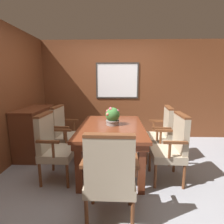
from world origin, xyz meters
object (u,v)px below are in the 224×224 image
at_px(chair_right_near, 172,145).
at_px(sideboard_cabinet, 35,131).
at_px(chair_right_far, 161,132).
at_px(dining_table, 112,131).
at_px(potted_plant, 112,116).
at_px(chair_left_far, 64,131).
at_px(chair_left_near, 53,144).
at_px(chair_head_near, 110,175).

distance_m(chair_right_near, sideboard_cabinet, 2.62).
distance_m(chair_right_near, chair_right_far, 0.67).
height_order(dining_table, chair_right_near, chair_right_near).
bearing_deg(chair_right_near, potted_plant, -111.66).
relative_size(chair_left_far, potted_plant, 3.38).
bearing_deg(chair_left_near, sideboard_cabinet, 39.96).
bearing_deg(chair_left_near, chair_right_far, -66.83).
relative_size(chair_head_near, chair_left_far, 1.00).
xyz_separation_m(dining_table, chair_right_near, (0.90, -0.33, -0.10)).
bearing_deg(dining_table, chair_right_far, 20.53).
distance_m(chair_left_far, sideboard_cabinet, 0.68).
relative_size(dining_table, chair_left_near, 1.51).
relative_size(chair_right_near, sideboard_cabinet, 0.99).
bearing_deg(chair_left_far, dining_table, -106.93).
bearing_deg(chair_right_far, chair_head_near, -25.39).
distance_m(chair_left_near, sideboard_cabinet, 1.14).
xyz_separation_m(chair_right_near, sideboard_cabinet, (-2.46, 0.88, -0.08)).
xyz_separation_m(chair_right_near, chair_right_far, (0.01, 0.67, 0.00)).
xyz_separation_m(chair_head_near, potted_plant, (-0.01, 1.21, 0.35)).
distance_m(chair_right_far, sideboard_cabinet, 2.48).
bearing_deg(sideboard_cabinet, chair_left_far, -16.76).
distance_m(chair_head_near, potted_plant, 1.26).
bearing_deg(potted_plant, chair_left_far, 161.63).
distance_m(potted_plant, sideboard_cabinet, 1.71).
bearing_deg(chair_left_far, chair_left_near, -171.80).
xyz_separation_m(chair_right_near, potted_plant, (-0.89, 0.37, 0.35)).
bearing_deg(chair_head_near, chair_right_near, -135.43).
bearing_deg(chair_left_near, chair_left_far, 5.98).
height_order(potted_plant, sideboard_cabinet, potted_plant).
xyz_separation_m(potted_plant, sideboard_cabinet, (-1.57, 0.50, -0.43)).
bearing_deg(chair_left_far, potted_plant, -104.14).
relative_size(chair_left_far, chair_left_near, 1.00).
relative_size(chair_left_near, potted_plant, 3.38).
bearing_deg(chair_left_far, chair_right_near, -106.32).
bearing_deg(dining_table, chair_left_far, 158.84).
height_order(chair_right_far, potted_plant, potted_plant).
bearing_deg(sideboard_cabinet, chair_left_near, -52.06).
height_order(chair_right_near, sideboard_cabinet, chair_right_near).
bearing_deg(chair_left_near, dining_table, -66.17).
bearing_deg(sideboard_cabinet, chair_head_near, -47.33).
bearing_deg(chair_right_far, chair_right_near, 4.69).
xyz_separation_m(chair_left_near, potted_plant, (0.88, 0.39, 0.35)).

